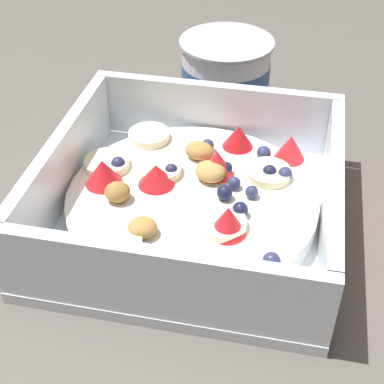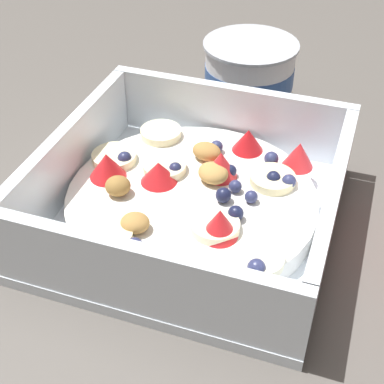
{
  "view_description": "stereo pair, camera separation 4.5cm",
  "coord_description": "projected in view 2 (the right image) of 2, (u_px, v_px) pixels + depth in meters",
  "views": [
    {
      "loc": [
        0.09,
        -0.34,
        0.31
      ],
      "look_at": [
        0.02,
        0.0,
        0.03
      ],
      "focal_mm": 53.59,
      "sensor_mm": 36.0,
      "label": 1
    },
    {
      "loc": [
        0.13,
        -0.33,
        0.31
      ],
      "look_at": [
        0.02,
        0.0,
        0.03
      ],
      "focal_mm": 53.59,
      "sensor_mm": 36.0,
      "label": 2
    }
  ],
  "objects": [
    {
      "name": "ground_plane",
      "position": [
        173.0,
        217.0,
        0.47
      ],
      "size": [
        2.4,
        2.4,
        0.0
      ],
      "primitive_type": "plane",
      "color": "#56514C"
    },
    {
      "name": "fruit_bowl",
      "position": [
        192.0,
        199.0,
        0.46
      ],
      "size": [
        0.22,
        0.22,
        0.07
      ],
      "color": "white",
      "rests_on": "ground"
    },
    {
      "name": "yogurt_cup",
      "position": [
        249.0,
        76.0,
        0.59
      ],
      "size": [
        0.1,
        0.1,
        0.07
      ],
      "color": "white",
      "rests_on": "ground"
    }
  ]
}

